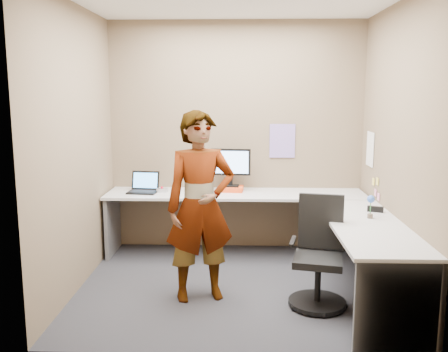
{
  "coord_description": "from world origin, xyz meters",
  "views": [
    {
      "loc": [
        0.05,
        -4.64,
        1.89
      ],
      "look_at": [
        -0.11,
        0.25,
        1.05
      ],
      "focal_mm": 40.0,
      "sensor_mm": 36.0,
      "label": 1
    }
  ],
  "objects_px": {
    "desk": "(277,218)",
    "monitor": "(231,164)",
    "office_chair": "(319,262)",
    "person": "(200,207)"
  },
  "relations": [
    {
      "from": "monitor",
      "to": "person",
      "type": "relative_size",
      "value": 0.27
    },
    {
      "from": "office_chair",
      "to": "person",
      "type": "relative_size",
      "value": 0.56
    },
    {
      "from": "office_chair",
      "to": "person",
      "type": "height_order",
      "value": "person"
    },
    {
      "from": "desk",
      "to": "monitor",
      "type": "distance_m",
      "value": 0.97
    },
    {
      "from": "desk",
      "to": "monitor",
      "type": "bearing_deg",
      "value": 125.33
    },
    {
      "from": "monitor",
      "to": "person",
      "type": "distance_m",
      "value": 1.4
    },
    {
      "from": "monitor",
      "to": "desk",
      "type": "bearing_deg",
      "value": -50.15
    },
    {
      "from": "monitor",
      "to": "office_chair",
      "type": "bearing_deg",
      "value": -56.69
    },
    {
      "from": "desk",
      "to": "monitor",
      "type": "relative_size",
      "value": 6.43
    },
    {
      "from": "desk",
      "to": "monitor",
      "type": "xyz_separation_m",
      "value": [
        -0.5,
        0.7,
        0.46
      ]
    }
  ]
}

